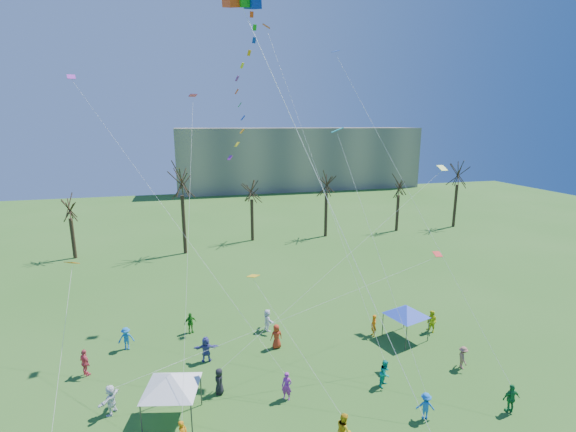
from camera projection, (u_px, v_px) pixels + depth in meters
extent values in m
cube|color=gray|center=(299.00, 158.00, 101.22)|extent=(60.00, 14.00, 15.00)
cylinder|color=black|center=(73.00, 238.00, 48.39)|extent=(0.44, 0.44, 4.97)
cylinder|color=black|center=(184.00, 225.00, 49.95)|extent=(0.44, 0.44, 7.40)
cylinder|color=black|center=(252.00, 220.00, 55.75)|extent=(0.44, 0.44, 5.83)
cylinder|color=black|center=(326.00, 215.00, 57.79)|extent=(0.44, 0.44, 6.30)
cylinder|color=black|center=(397.00, 213.00, 60.87)|extent=(0.44, 0.44, 5.49)
cylinder|color=black|center=(455.00, 206.00, 63.18)|extent=(0.44, 0.44, 6.73)
cube|color=#139013|center=(241.00, 0.00, 22.27)|extent=(0.99, 1.32, 1.13)
cube|color=#0D2DAB|center=(252.00, 1.00, 22.41)|extent=(0.99, 1.32, 1.13)
cylinder|color=white|center=(330.00, 204.00, 20.27)|extent=(0.02, 0.02, 23.71)
cylinder|color=#3F3F44|center=(141.00, 422.00, 20.55)|extent=(0.08, 0.08, 2.08)
cylinder|color=#3F3F44|center=(192.00, 421.00, 20.62)|extent=(0.08, 0.08, 2.08)
cylinder|color=#3F3F44|center=(156.00, 390.00, 23.06)|extent=(0.08, 0.08, 2.08)
cylinder|color=#3F3F44|center=(201.00, 389.00, 23.13)|extent=(0.08, 0.08, 2.08)
pyramid|color=white|center=(171.00, 381.00, 21.51)|extent=(3.86, 3.86, 0.89)
cylinder|color=#3F3F44|center=(406.00, 338.00, 28.83)|extent=(0.08, 0.08, 1.91)
cylinder|color=#3F3F44|center=(428.00, 329.00, 30.03)|extent=(0.08, 0.08, 1.91)
cylinder|color=#3F3F44|center=(383.00, 324.00, 30.80)|extent=(0.08, 0.08, 1.91)
cylinder|color=#3F3F44|center=(404.00, 317.00, 31.99)|extent=(0.08, 0.08, 1.91)
pyramid|color=blue|center=(406.00, 310.00, 30.10)|extent=(3.49, 3.49, 0.82)
imported|color=gold|center=(344.00, 429.00, 20.25)|extent=(0.81, 0.98, 1.84)
imported|color=blue|center=(426.00, 406.00, 22.13)|extent=(1.15, 0.90, 1.56)
imported|color=#1B7D39|center=(511.00, 398.00, 22.62)|extent=(1.05, 0.52, 1.72)
imported|color=white|center=(111.00, 400.00, 22.50)|extent=(1.24, 1.68, 1.76)
imported|color=black|center=(219.00, 381.00, 24.20)|extent=(0.58, 0.84, 1.64)
imported|color=purple|center=(287.00, 386.00, 23.67)|extent=(0.75, 0.69, 1.73)
imported|color=#0A988A|center=(385.00, 373.00, 24.91)|extent=(1.07, 1.03, 1.74)
imported|color=#996453|center=(463.00, 358.00, 26.71)|extent=(0.84, 1.13, 1.56)
imported|color=#E14B5C|center=(85.00, 363.00, 25.90)|extent=(1.02, 1.13, 1.85)
imported|color=#4B4EA4|center=(206.00, 349.00, 27.48)|extent=(1.72, 0.68, 1.81)
imported|color=#B52D16|center=(276.00, 336.00, 29.15)|extent=(0.94, 0.66, 1.80)
imported|color=orange|center=(374.00, 325.00, 30.79)|extent=(0.46, 0.66, 1.72)
imported|color=#C9D816|center=(432.00, 321.00, 31.37)|extent=(0.86, 1.00, 1.77)
imported|color=blue|center=(126.00, 338.00, 28.96)|extent=(1.12, 0.68, 1.70)
imported|color=#1F7B1A|center=(190.00, 323.00, 31.27)|extent=(1.05, 0.72, 1.65)
imported|color=white|center=(267.00, 320.00, 31.61)|extent=(0.79, 1.71, 1.77)
cube|color=#FF650D|center=(72.00, 263.00, 22.63)|extent=(0.71, 0.79, 0.32)
cylinder|color=white|center=(61.00, 356.00, 19.73)|extent=(0.01, 0.01, 10.28)
cube|color=#CA2174|center=(193.00, 95.00, 28.22)|extent=(0.63, 0.76, 0.17)
cylinder|color=white|center=(188.00, 232.00, 24.07)|extent=(0.01, 0.01, 20.46)
cube|color=yellow|center=(253.00, 276.00, 22.82)|extent=(0.78, 0.81, 0.15)
cylinder|color=white|center=(296.00, 345.00, 21.49)|extent=(0.01, 0.01, 8.63)
cube|color=#17AEAD|center=(337.00, 130.00, 26.32)|extent=(0.86, 0.74, 0.33)
cylinder|color=white|center=(378.00, 252.00, 24.17)|extent=(0.01, 0.01, 16.48)
cube|color=blue|center=(336.00, 51.00, 33.17)|extent=(0.74, 0.68, 0.21)
cylinder|color=white|center=(407.00, 189.00, 27.85)|extent=(0.01, 0.01, 26.97)
cube|color=red|center=(438.00, 254.00, 27.07)|extent=(0.59, 0.71, 0.22)
cylinder|color=white|center=(289.00, 317.00, 24.74)|extent=(0.01, 0.01, 21.78)
cube|color=#99D231|center=(442.00, 168.00, 32.47)|extent=(0.63, 0.75, 0.39)
cylinder|color=white|center=(347.00, 256.00, 28.28)|extent=(0.01, 0.01, 22.80)
cube|color=#BB38C7|center=(71.00, 77.00, 30.78)|extent=(0.73, 0.81, 0.40)
cylinder|color=white|center=(165.00, 208.00, 27.18)|extent=(0.01, 0.01, 26.98)
cube|color=#DD480B|center=(266.00, 26.00, 33.48)|extent=(0.71, 0.63, 0.36)
cylinder|color=white|center=(317.00, 171.00, 29.15)|extent=(0.01, 0.01, 27.50)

